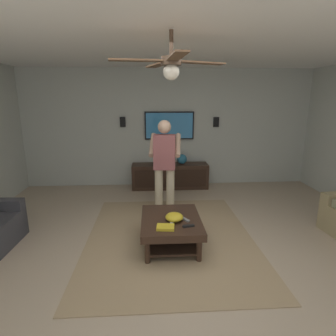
{
  "coord_description": "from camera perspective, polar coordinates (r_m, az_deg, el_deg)",
  "views": [
    {
      "loc": [
        -3.01,
        0.41,
        1.98
      ],
      "look_at": [
        0.65,
        0.18,
        1.05
      ],
      "focal_mm": 29.4,
      "sensor_mm": 36.0,
      "label": 1
    }
  ],
  "objects": [
    {
      "name": "ground_plane",
      "position": [
        3.62,
        3.67,
        -18.91
      ],
      "size": [
        7.82,
        7.82,
        0.0
      ],
      "primitive_type": "plane",
      "color": "tan"
    },
    {
      "name": "wall_back_tv",
      "position": [
        6.37,
        0.1,
        8.23
      ],
      "size": [
        0.1,
        6.7,
        2.63
      ],
      "primitive_type": "cube",
      "color": "#B2B7AD",
      "rests_on": "ground"
    },
    {
      "name": "ceiling_slab",
      "position": [
        3.12,
        4.53,
        27.22
      ],
      "size": [
        6.72,
        6.7,
        0.1
      ],
      "primitive_type": "cube",
      "color": "white"
    },
    {
      "name": "area_rug",
      "position": [
        4.15,
        0.4,
        -14.19
      ],
      "size": [
        2.92,
        2.37,
        0.01
      ],
      "primitive_type": "cube",
      "color": "#9E8460",
      "rests_on": "ground"
    },
    {
      "name": "coffee_table",
      "position": [
        3.84,
        0.62,
        -11.81
      ],
      "size": [
        1.0,
        0.8,
        0.4
      ],
      "color": "#332116",
      "rests_on": "ground"
    },
    {
      "name": "media_console",
      "position": [
        6.24,
        0.41,
        -1.65
      ],
      "size": [
        0.45,
        1.7,
        0.55
      ],
      "rotation": [
        0.0,
        0.0,
        3.14
      ],
      "color": "#332116",
      "rests_on": "ground"
    },
    {
      "name": "tv",
      "position": [
        6.27,
        0.28,
        8.79
      ],
      "size": [
        0.05,
        1.11,
        0.62
      ],
      "rotation": [
        0.0,
        0.0,
        3.14
      ],
      "color": "black"
    },
    {
      "name": "person_standing",
      "position": [
        4.66,
        -0.71,
        1.22
      ],
      "size": [
        0.58,
        0.58,
        1.64
      ],
      "rotation": [
        0.0,
        0.0,
        -0.12
      ],
      "color": "#C6B793",
      "rests_on": "ground"
    },
    {
      "name": "bowl",
      "position": [
        3.7,
        1.32,
        -10.13
      ],
      "size": [
        0.24,
        0.24,
        0.11
      ],
      "primitive_type": "ellipsoid",
      "color": "gold",
      "rests_on": "coffee_table"
    },
    {
      "name": "remote_white",
      "position": [
        3.65,
        0.81,
        -11.18
      ],
      "size": [
        0.15,
        0.06,
        0.02
      ],
      "primitive_type": "cube",
      "rotation": [
        0.0,
        0.0,
        6.15
      ],
      "color": "white",
      "rests_on": "coffee_table"
    },
    {
      "name": "remote_black",
      "position": [
        3.57,
        4.26,
        -11.88
      ],
      "size": [
        0.07,
        0.16,
        0.02
      ],
      "primitive_type": "cube",
      "rotation": [
        0.0,
        0.0,
        1.78
      ],
      "color": "black",
      "rests_on": "coffee_table"
    },
    {
      "name": "remote_grey",
      "position": [
        3.74,
        3.57,
        -10.6
      ],
      "size": [
        0.15,
        0.12,
        0.02
      ],
      "primitive_type": "cube",
      "rotation": [
        0.0,
        0.0,
        0.57
      ],
      "color": "slate",
      "rests_on": "coffee_table"
    },
    {
      "name": "book",
      "position": [
        3.51,
        -0.52,
        -12.19
      ],
      "size": [
        0.18,
        0.24,
        0.04
      ],
      "primitive_type": "cube",
      "rotation": [
        0.0,
        0.0,
        1.46
      ],
      "color": "gold",
      "rests_on": "coffee_table"
    },
    {
      "name": "vase_round",
      "position": [
        6.19,
        2.91,
        1.88
      ],
      "size": [
        0.22,
        0.22,
        0.22
      ],
      "primitive_type": "sphere",
      "color": "teal",
      "rests_on": "media_console"
    },
    {
      "name": "wall_speaker_left",
      "position": [
        6.43,
        9.95,
        9.38
      ],
      "size": [
        0.06,
        0.12,
        0.22
      ],
      "primitive_type": "cube",
      "color": "black"
    },
    {
      "name": "wall_speaker_right",
      "position": [
        6.29,
        -9.37,
        9.41
      ],
      "size": [
        0.06,
        0.12,
        0.22
      ],
      "primitive_type": "cube",
      "color": "black"
    },
    {
      "name": "ceiling_fan",
      "position": [
        2.87,
        0.46,
        20.73
      ],
      "size": [
        1.19,
        1.19,
        0.46
      ],
      "color": "#4C3828"
    }
  ]
}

